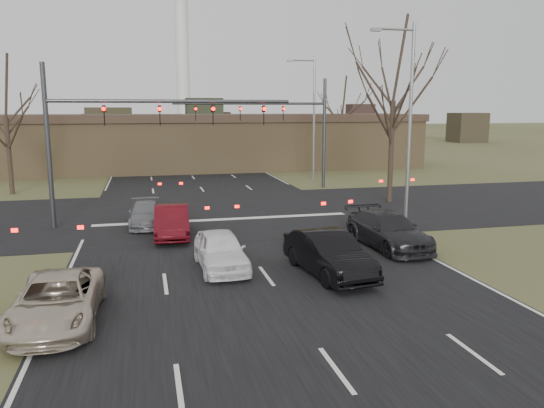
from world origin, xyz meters
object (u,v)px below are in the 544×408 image
Objects in this scene: building at (206,141)px; car_grey_ahead at (146,214)px; car_silver_suv at (57,300)px; car_charcoal_sedan at (388,230)px; mast_arm_far at (287,120)px; streetlight_right_far at (312,112)px; car_red_ahead at (172,221)px; mast_arm_near at (117,124)px; streetlight_right_near at (407,114)px; car_white_sedan at (221,250)px; car_black_hatch at (329,254)px.

car_grey_ahead is at bearing -103.35° from building.
car_silver_suv is 13.57m from car_charcoal_sedan.
car_grey_ahead is at bearing -134.27° from mast_arm_far.
streetlight_right_far is 2.41× the size of car_grey_ahead.
building is 28.68m from car_red_ahead.
mast_arm_near is 15.17m from mast_arm_far.
car_charcoal_sedan is at bearing -123.86° from streetlight_right_near.
streetlight_right_near is 2.41× the size of car_grey_ahead.
car_white_sedan is at bearing 39.62° from car_silver_suv.
mast_arm_far is at bearing 45.74° from car_grey_ahead.
car_red_ahead reaches higher than car_silver_suv.
car_black_hatch is at bearing 16.71° from car_silver_suv.
car_white_sedan is at bearing -112.15° from mast_arm_far.
streetlight_right_near is at bearing -10.97° from car_grey_ahead.
mast_arm_near is 13.41m from car_black_hatch.
car_grey_ahead is 0.94× the size of car_red_ahead.
mast_arm_far is at bearing -74.42° from building.
streetlight_right_near is 12.69m from car_white_sedan.
mast_arm_near is 2.39× the size of car_charcoal_sedan.
car_black_hatch reaches higher than car_charcoal_sedan.
car_silver_suv is 1.15× the size of car_grey_ahead.
car_white_sedan is 5.70m from car_red_ahead.
car_red_ahead is (1.15, -2.69, 0.12)m from car_grey_ahead.
mast_arm_near is 2.54× the size of car_silver_suv.
car_charcoal_sedan is at bearing -33.05° from mast_arm_near.
streetlight_right_far is at bearing 60.80° from car_silver_suv.
streetlight_right_far is 25.78m from car_black_hatch.
streetlight_right_near reaches higher than mast_arm_far.
streetlight_right_far is at bearing 88.32° from streetlight_right_near.
car_grey_ahead is (1.18, -0.50, -4.47)m from mast_arm_near.
car_black_hatch is at bearing -89.69° from building.
building reaches higher than car_grey_ahead.
mast_arm_far is 15.32m from car_grey_ahead.
car_charcoal_sedan is at bearing -99.00° from streetlight_right_far.
car_white_sedan is 0.89× the size of car_black_hatch.
streetlight_right_near is at bearing 40.46° from car_black_hatch.
car_black_hatch is at bearing -101.12° from mast_arm_far.
car_white_sedan is at bearing -150.97° from streetlight_right_near.
car_white_sedan is at bearing 148.57° from car_black_hatch.
streetlight_right_far is at bearing 57.14° from car_red_ahead.
car_red_ahead is at bearing -66.87° from car_grey_ahead.
car_red_ahead is at bearing -53.91° from mast_arm_near.
car_silver_suv reaches higher than car_grey_ahead.
car_charcoal_sedan is (12.45, 5.39, 0.07)m from car_silver_suv.
streetlight_right_far is at bearing -56.35° from building.
car_red_ahead is at bearing -125.44° from streetlight_right_far.
car_silver_suv is 1.15× the size of car_white_sedan.
mast_arm_near is 14.03m from car_charcoal_sedan.
car_charcoal_sedan is at bearing 31.53° from car_black_hatch.
mast_arm_far is at bearing 85.25° from car_charcoal_sedan.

